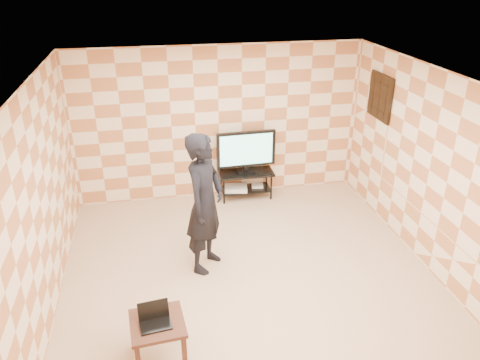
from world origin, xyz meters
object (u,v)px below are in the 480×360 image
Objects in this scene: tv at (246,150)px; side_table at (158,328)px; person at (205,203)px; tv_stand at (246,179)px.

side_table is (-1.69, -3.54, -0.51)m from tv.
person is (-0.97, -1.94, 0.07)m from tv.
tv is at bearing 6.33° from person.
tv is 0.53× the size of person.
tv is 3.96m from side_table.
tv_stand is 0.93× the size of tv.
tv is at bearing 64.42° from side_table.
tv is at bearing -92.08° from tv_stand.
tv_stand is at bearing 6.36° from person.
side_table is 0.31× the size of person.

